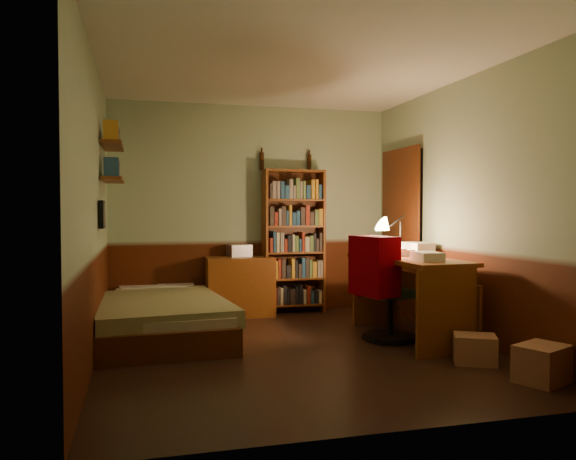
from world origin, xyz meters
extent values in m
cube|color=black|center=(0.00, 0.00, -0.01)|extent=(3.50, 4.00, 0.02)
cube|color=silver|center=(0.00, 0.00, 2.61)|extent=(3.50, 4.00, 0.02)
cube|color=#98AF8B|center=(0.00, 2.01, 1.30)|extent=(3.50, 0.02, 2.60)
cube|color=#98AF8B|center=(-1.76, 0.00, 1.30)|extent=(0.02, 4.00, 2.60)
cube|color=#98AF8B|center=(1.76, 0.00, 1.30)|extent=(0.02, 4.00, 2.60)
cube|color=#98AF8B|center=(0.00, -2.01, 1.30)|extent=(3.50, 0.02, 2.60)
cube|color=black|center=(1.72, 1.30, 1.00)|extent=(0.06, 0.90, 2.00)
cube|color=#3F1A09|center=(1.69, 1.30, 1.00)|extent=(0.02, 0.98, 2.08)
cube|color=olive|center=(-1.19, 0.97, 0.34)|extent=(1.33, 2.32, 0.67)
cube|color=brown|center=(-0.20, 1.76, 0.36)|extent=(0.82, 0.42, 0.72)
cube|color=#B2B2B7|center=(-0.19, 1.89, 0.79)|extent=(0.31, 0.26, 0.15)
cube|color=brown|center=(0.49, 1.85, 0.90)|extent=(0.78, 0.26, 1.80)
cylinder|color=black|center=(0.11, 1.96, 1.91)|extent=(0.07, 0.07, 0.22)
cylinder|color=black|center=(0.73, 1.96, 1.90)|extent=(0.06, 0.06, 0.21)
cube|color=brown|center=(1.22, 0.17, 0.41)|extent=(0.75, 1.57, 0.82)
cube|color=silver|center=(1.54, 0.56, 0.88)|extent=(0.26, 0.33, 0.12)
cone|color=black|center=(1.30, 0.49, 1.12)|extent=(0.22, 0.22, 0.61)
cube|color=#264F39|center=(1.02, 0.14, 0.48)|extent=(0.57, 0.53, 0.96)
cube|color=#86000C|center=(0.78, 0.20, 1.25)|extent=(0.38, 0.54, 0.58)
cube|color=brown|center=(-1.64, 1.10, 1.60)|extent=(0.20, 0.90, 0.03)
cube|color=brown|center=(-1.64, 1.10, 1.95)|extent=(0.20, 0.90, 0.03)
cube|color=black|center=(-1.72, 0.60, 1.25)|extent=(0.04, 0.32, 0.26)
cube|color=#9C6C4A|center=(1.53, -1.42, 0.14)|extent=(0.46, 0.42, 0.28)
cube|color=#9C6C4A|center=(1.35, -0.82, 0.12)|extent=(0.43, 0.40, 0.24)
camera|label=1|loc=(-1.37, -4.95, 1.29)|focal=35.00mm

